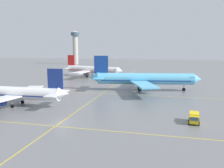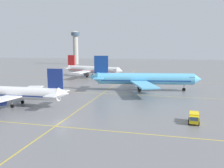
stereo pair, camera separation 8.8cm
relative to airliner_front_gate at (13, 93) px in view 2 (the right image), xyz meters
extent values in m
plane|color=slate|center=(19.21, -10.60, -3.55)|extent=(600.00, 600.00, 0.00)
cylinder|color=white|center=(-0.47, -0.01, 0.06)|extent=(28.28, 4.14, 3.35)
cone|color=white|center=(15.03, 0.42, 0.41)|extent=(2.91, 3.26, 3.18)
cube|color=navy|center=(12.74, 0.36, 4.20)|extent=(4.24, 0.44, 5.29)
cube|color=white|center=(13.11, 3.01, 0.41)|extent=(2.95, 4.66, 0.21)
cube|color=white|center=(13.25, -2.27, 0.41)|extent=(2.95, 4.66, 0.21)
cube|color=white|center=(0.20, 7.50, -0.47)|extent=(7.56, 13.92, 0.35)
cylinder|color=navy|center=(-0.78, 4.56, -1.61)|extent=(3.05, 1.93, 1.85)
cube|color=navy|center=(-0.47, -0.01, -0.36)|extent=(26.03, 4.11, 0.32)
cylinder|color=#99999E|center=(1.23, 2.33, -2.10)|extent=(0.25, 0.25, 1.45)
cylinder|color=black|center=(1.23, 2.33, -3.07)|extent=(0.98, 0.42, 0.97)
cylinder|color=#99999E|center=(1.35, -2.25, -2.10)|extent=(0.25, 0.25, 1.45)
cylinder|color=black|center=(1.35, -2.25, -3.07)|extent=(0.98, 0.42, 0.97)
cylinder|color=#5BB7E5|center=(33.24, 30.83, 0.94)|extent=(35.27, 9.56, 4.16)
cone|color=#5BB7E5|center=(51.96, 33.78, 0.94)|extent=(3.45, 4.47, 4.08)
cone|color=#5BB7E5|center=(14.20, 27.83, 1.38)|extent=(4.08, 4.45, 3.95)
cube|color=navy|center=(17.02, 28.28, 6.09)|extent=(5.25, 1.21, 6.57)
cube|color=#5BB7E5|center=(16.99, 24.95, 1.38)|extent=(4.35, 6.17, 0.26)
cube|color=#5BB7E5|center=(15.96, 31.44, 1.38)|extent=(4.35, 6.17, 0.26)
cube|color=#5BB7E5|center=(33.61, 21.46, 0.28)|extent=(11.19, 17.38, 0.44)
cube|color=#5BB7E5|center=(30.71, 39.86, 0.28)|extent=(6.56, 16.71, 0.44)
cylinder|color=#5BB7E5|center=(34.35, 25.24, -1.14)|extent=(4.04, 2.85, 2.30)
cylinder|color=#5BB7E5|center=(32.57, 36.49, -1.14)|extent=(4.04, 2.85, 2.30)
cube|color=#385166|center=(49.47, 33.38, 1.54)|extent=(2.54, 4.09, 0.77)
cube|color=navy|center=(33.24, 30.83, 0.42)|extent=(32.50, 9.17, 0.39)
cylinder|color=#99999E|center=(47.31, 33.04, -1.74)|extent=(0.31, 0.31, 1.81)
cylinder|color=black|center=(47.31, 33.04, -2.95)|extent=(1.27, 0.67, 1.20)
cylinder|color=#99999E|center=(31.52, 27.68, -1.74)|extent=(0.31, 0.31, 1.81)
cylinder|color=black|center=(31.52, 27.68, -2.95)|extent=(1.27, 0.67, 1.20)
cylinder|color=#99999E|center=(30.64, 33.30, -1.74)|extent=(0.31, 0.31, 1.81)
cylinder|color=black|center=(30.64, 33.30, -2.95)|extent=(1.27, 0.67, 1.20)
cylinder|color=white|center=(1.46, 64.78, 0.58)|extent=(31.93, 13.07, 3.83)
cone|color=white|center=(18.12, 59.69, 0.58)|extent=(3.60, 4.35, 3.75)
cone|color=white|center=(-15.48, 69.95, 0.98)|extent=(4.14, 4.42, 3.63)
cube|color=red|center=(-12.98, 69.19, 5.31)|extent=(4.73, 1.76, 6.04)
cube|color=white|center=(-14.34, 66.45, 0.98)|extent=(4.61, 5.95, 0.24)
cube|color=white|center=(-12.58, 72.23, 0.98)|extent=(4.61, 5.95, 0.24)
cube|color=white|center=(-2.00, 56.89, -0.03)|extent=(6.53, 15.50, 0.40)
cube|color=white|center=(3.00, 73.25, -0.03)|extent=(11.90, 15.75, 0.40)
cylinder|color=#4C4C51|center=(0.13, 59.71, -1.34)|extent=(3.89, 3.02, 2.11)
cylinder|color=#4C4C51|center=(3.19, 69.72, -1.34)|extent=(3.89, 3.02, 2.11)
cube|color=#385166|center=(15.91, 60.36, 1.13)|extent=(2.76, 3.90, 0.70)
cube|color=red|center=(1.46, 64.78, 0.10)|extent=(29.48, 12.36, 0.36)
cylinder|color=#99999E|center=(13.98, 60.95, -1.89)|extent=(0.28, 0.28, 1.66)
cylinder|color=black|center=(13.98, 60.95, -3.00)|extent=(1.19, 0.76, 1.11)
cylinder|color=#99999E|center=(-1.23, 62.86, -1.89)|extent=(0.28, 0.28, 1.66)
cylinder|color=black|center=(-1.23, 62.86, -3.00)|extent=(1.19, 0.76, 1.11)
cylinder|color=#99999E|center=(0.30, 67.87, -1.89)|extent=(0.28, 0.28, 1.66)
cylinder|color=black|center=(0.30, 67.87, -3.00)|extent=(1.19, 0.76, 1.11)
cube|color=yellow|center=(19.21, -12.60, -3.55)|extent=(160.24, 0.20, 0.01)
cube|color=yellow|center=(19.21, 21.99, -3.55)|extent=(160.24, 0.20, 0.01)
cube|color=yellow|center=(19.21, 56.57, -3.55)|extent=(160.24, 0.20, 0.01)
cube|color=yellow|center=(19.21, 91.16, -3.55)|extent=(160.24, 0.20, 0.01)
cube|color=yellow|center=(19.21, 39.28, -3.55)|extent=(0.20, 152.19, 0.01)
cube|color=yellow|center=(46.66, -3.48, -2.30)|extent=(2.24, 3.20, 1.70)
cube|color=yellow|center=(46.43, -5.42, -2.45)|extent=(1.94, 1.50, 1.40)
cube|color=#385166|center=(46.38, -5.91, -2.10)|extent=(1.63, 0.54, 0.70)
cylinder|color=black|center=(45.50, -5.26, -3.15)|extent=(0.37, 0.83, 0.80)
cylinder|color=black|center=(47.38, -5.48, -3.15)|extent=(0.37, 0.83, 0.80)
cylinder|color=black|center=(45.80, -2.67, -3.15)|extent=(0.37, 0.83, 0.80)
cylinder|color=black|center=(47.69, -2.90, -3.15)|extent=(0.37, 0.83, 0.80)
cylinder|color=#ADA89E|center=(-48.95, 162.31, 10.72)|extent=(5.20, 5.20, 28.53)
cylinder|color=#385166|center=(-48.95, 162.31, 26.58)|extent=(8.40, 8.40, 3.20)
cone|color=#ADA89E|center=(-48.95, 162.31, 29.08)|extent=(8.82, 8.82, 1.80)
camera|label=1|loc=(40.29, -51.88, 11.86)|focal=35.82mm
camera|label=2|loc=(40.38, -51.86, 11.86)|focal=35.82mm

